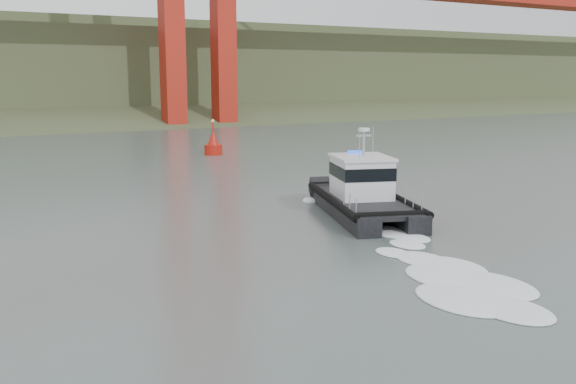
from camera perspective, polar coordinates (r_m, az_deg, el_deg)
name	(u,v)px	position (r m, az deg, el deg)	size (l,w,h in m)	color
ground	(440,307)	(21.54, 13.39, -9.92)	(400.00, 400.00, 0.00)	#485651
patrol_boat	(363,193)	(34.45, 6.67, -0.05)	(6.63, 10.53, 4.80)	black
nav_buoy	(213,145)	(61.05, -6.66, 4.18)	(1.69, 1.69, 3.53)	#AD160C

